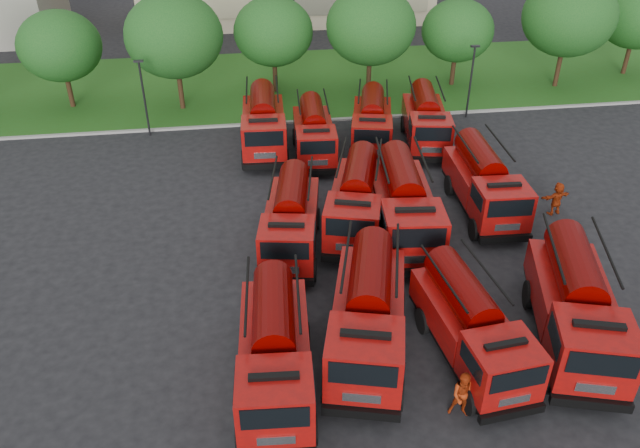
% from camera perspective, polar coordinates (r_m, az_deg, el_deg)
% --- Properties ---
extents(ground, '(140.00, 140.00, 0.00)m').
position_cam_1_polar(ground, '(28.67, 1.96, -4.85)').
color(ground, black).
rests_on(ground, ground).
extents(lawn, '(70.00, 16.00, 0.12)m').
position_cam_1_polar(lawn, '(51.59, -3.12, 12.82)').
color(lawn, '#255215').
rests_on(lawn, ground).
extents(curb, '(70.00, 0.30, 0.14)m').
position_cam_1_polar(curb, '(44.07, -2.09, 9.34)').
color(curb, gray).
rests_on(curb, ground).
extents(tree_1, '(5.71, 5.71, 6.98)m').
position_cam_1_polar(tree_1, '(48.63, -22.70, 14.79)').
color(tree_1, '#382314').
rests_on(tree_1, ground).
extents(tree_2, '(6.72, 6.72, 8.22)m').
position_cam_1_polar(tree_2, '(45.68, -13.21, 16.41)').
color(tree_2, '#382314').
rests_on(tree_2, ground).
extents(tree_3, '(5.88, 5.88, 7.19)m').
position_cam_1_polar(tree_3, '(48.22, -4.29, 17.14)').
color(tree_3, '#382314').
rests_on(tree_3, ground).
extents(tree_4, '(6.55, 6.55, 8.01)m').
position_cam_1_polar(tree_4, '(47.63, 4.67, 17.60)').
color(tree_4, '#382314').
rests_on(tree_4, ground).
extents(tree_5, '(5.46, 5.46, 6.68)m').
position_cam_1_polar(tree_5, '(50.73, 12.47, 16.88)').
color(tree_5, '#382314').
rests_on(tree_5, ground).
extents(tree_6, '(6.89, 6.89, 8.42)m').
position_cam_1_polar(tree_6, '(52.44, 21.82, 17.21)').
color(tree_6, '#382314').
rests_on(tree_6, ground).
extents(tree_7, '(6.05, 6.05, 7.39)m').
position_cam_1_polar(tree_7, '(57.88, 27.09, 16.61)').
color(tree_7, '#382314').
rests_on(tree_7, ground).
extents(lamp_post_0, '(0.60, 0.25, 5.11)m').
position_cam_1_polar(lamp_post_0, '(42.57, -15.82, 11.37)').
color(lamp_post_0, black).
rests_on(lamp_post_0, ground).
extents(lamp_post_1, '(0.60, 0.25, 5.11)m').
position_cam_1_polar(lamp_post_1, '(45.18, 13.65, 12.89)').
color(lamp_post_1, black).
rests_on(lamp_post_1, ground).
extents(fire_truck_0, '(3.08, 7.42, 3.30)m').
position_cam_1_polar(fire_truck_0, '(22.70, -4.17, -11.43)').
color(fire_truck_0, black).
rests_on(fire_truck_0, ground).
extents(fire_truck_1, '(4.55, 8.15, 3.52)m').
position_cam_1_polar(fire_truck_1, '(24.02, 4.42, -8.15)').
color(fire_truck_1, black).
rests_on(fire_truck_1, ground).
extents(fire_truck_2, '(3.09, 7.13, 3.15)m').
position_cam_1_polar(fire_truck_2, '(24.41, 13.67, -8.96)').
color(fire_truck_2, black).
rests_on(fire_truck_2, ground).
extents(fire_truck_3, '(4.78, 8.27, 3.57)m').
position_cam_1_polar(fire_truck_3, '(26.20, 22.34, -6.90)').
color(fire_truck_3, black).
rests_on(fire_truck_3, ground).
extents(fire_truck_4, '(3.63, 7.43, 3.24)m').
position_cam_1_polar(fire_truck_4, '(29.72, -2.69, 0.45)').
color(fire_truck_4, black).
rests_on(fire_truck_4, ground).
extents(fire_truck_5, '(4.52, 7.85, 3.39)m').
position_cam_1_polar(fire_truck_5, '(31.20, 3.39, 2.27)').
color(fire_truck_5, black).
rests_on(fire_truck_5, ground).
extents(fire_truck_6, '(3.58, 8.24, 3.64)m').
position_cam_1_polar(fire_truck_6, '(30.71, 7.66, 1.76)').
color(fire_truck_6, black).
rests_on(fire_truck_6, ground).
extents(fire_truck_7, '(3.01, 7.54, 3.38)m').
position_cam_1_polar(fire_truck_7, '(33.77, 14.80, 3.67)').
color(fire_truck_7, black).
rests_on(fire_truck_7, ground).
extents(fire_truck_8, '(3.11, 7.72, 3.46)m').
position_cam_1_polar(fire_truck_8, '(39.74, -5.18, 9.18)').
color(fire_truck_8, black).
rests_on(fire_truck_8, ground).
extents(fire_truck_9, '(2.86, 6.95, 3.10)m').
position_cam_1_polar(fire_truck_9, '(38.72, -0.56, 8.37)').
color(fire_truck_9, black).
rests_on(fire_truck_9, ground).
extents(fire_truck_10, '(3.90, 7.37, 3.19)m').
position_cam_1_polar(fire_truck_10, '(40.16, 4.76, 9.25)').
color(fire_truck_10, black).
rests_on(fire_truck_10, ground).
extents(fire_truck_11, '(3.71, 7.53, 3.28)m').
position_cam_1_polar(fire_truck_11, '(40.84, 9.64, 9.37)').
color(fire_truck_11, black).
rests_on(fire_truck_11, ground).
extents(firefighter_0, '(0.76, 0.71, 1.69)m').
position_cam_1_polar(firefighter_0, '(25.10, 17.00, -13.17)').
color(firefighter_0, '#A02C0C').
rests_on(firefighter_0, ground).
extents(firefighter_1, '(1.04, 0.77, 1.90)m').
position_cam_1_polar(firefighter_1, '(23.39, 12.73, -16.59)').
color(firefighter_1, '#A02C0C').
rests_on(firefighter_1, ground).
extents(firefighter_2, '(0.54, 0.91, 1.52)m').
position_cam_1_polar(firefighter_2, '(25.74, 21.99, -13.00)').
color(firefighter_2, black).
rests_on(firefighter_2, ground).
extents(firefighter_3, '(1.23, 0.66, 1.86)m').
position_cam_1_polar(firefighter_3, '(28.63, 20.67, -7.40)').
color(firefighter_3, black).
rests_on(firefighter_3, ground).
extents(firefighter_4, '(0.86, 0.98, 1.69)m').
position_cam_1_polar(firefighter_4, '(30.01, -4.42, -3.01)').
color(firefighter_4, black).
rests_on(firefighter_4, ground).
extents(firefighter_5, '(1.81, 1.05, 1.83)m').
position_cam_1_polar(firefighter_5, '(35.52, 20.55, 0.92)').
color(firefighter_5, '#A02C0C').
rests_on(firefighter_5, ground).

